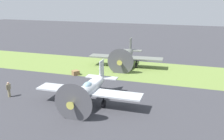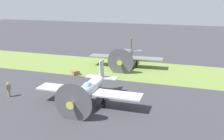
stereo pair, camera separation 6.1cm
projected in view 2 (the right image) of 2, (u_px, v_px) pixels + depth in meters
ground_plane at (92, 98)px, 28.38m from camera, size 160.00×160.00×0.00m
grass_verge at (123, 69)px, 39.66m from camera, size 120.00×11.00×0.01m
airplane_lead at (89, 89)px, 26.27m from camera, size 11.04×8.78×3.96m
airplane_wingman at (126, 56)px, 40.54m from camera, size 11.63×9.19×4.14m
ground_crew_chief at (9, 89)px, 28.38m from camera, size 0.38×0.63×1.73m
supply_crate at (76, 73)px, 36.53m from camera, size 1.27×1.27×0.64m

